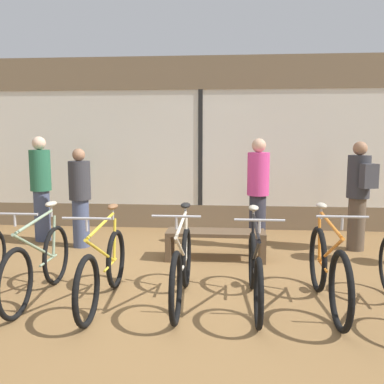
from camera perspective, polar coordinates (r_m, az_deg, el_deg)
ground_plane at (r=4.99m, az=-1.45°, el=-13.16°), size 24.00×24.00×0.00m
shop_back_wall at (r=8.03m, az=1.14°, el=6.67°), size 12.00×0.08×3.20m
bicycle_left at (r=4.96m, az=-19.82°, el=-9.03°), size 0.46×1.69×1.03m
bicycle_center_left at (r=4.65m, az=-11.74°, el=-10.05°), size 0.46×1.71×1.02m
bicycle_center at (r=4.58m, az=-1.37°, el=-10.01°), size 0.46×1.71×1.03m
bicycle_center_right at (r=4.56m, az=8.39°, el=-10.34°), size 0.46×1.69×1.01m
bicycle_right at (r=4.65m, az=17.66°, el=-9.90°), size 0.46×1.74×1.05m
display_bench at (r=6.13m, az=3.17°, el=-5.87°), size 1.40×0.44×0.42m
customer_near_rack at (r=6.95m, az=-14.70°, el=-0.53°), size 0.35×0.35×1.56m
customer_by_window at (r=6.74m, az=8.79°, el=0.15°), size 0.48×0.48×1.72m
customer_mid_floor at (r=7.54m, az=-19.50°, el=0.71°), size 0.36×0.36×1.75m
customer_near_bench at (r=6.98m, az=21.34°, el=-0.05°), size 0.43×0.55×1.68m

